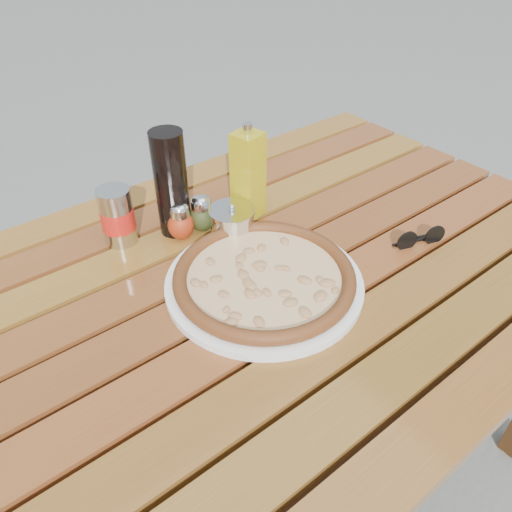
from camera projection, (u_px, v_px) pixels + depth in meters
ground at (260, 478)px, 1.40m from camera, size 60.00×60.00×0.00m
table at (262, 303)px, 0.99m from camera, size 1.40×0.90×0.75m
plate at (264, 283)px, 0.91m from camera, size 0.42×0.42×0.01m
pizza at (264, 276)px, 0.90m from camera, size 0.41×0.41×0.03m
pepper_shaker at (180, 222)px, 1.01m from camera, size 0.07×0.07×0.08m
oregano_shaker at (202, 214)px, 1.03m from camera, size 0.06×0.06×0.08m
dark_bottle at (171, 184)px, 0.99m from camera, size 0.09×0.09×0.22m
soda_can at (118, 217)px, 0.99m from camera, size 0.08×0.08×0.12m
olive_oil_cruet at (248, 175)px, 1.04m from camera, size 0.07×0.07×0.21m
parmesan_tin at (232, 221)px, 1.02m from camera, size 0.12×0.12×0.07m
sunglasses at (420, 238)px, 1.00m from camera, size 0.11×0.05×0.04m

